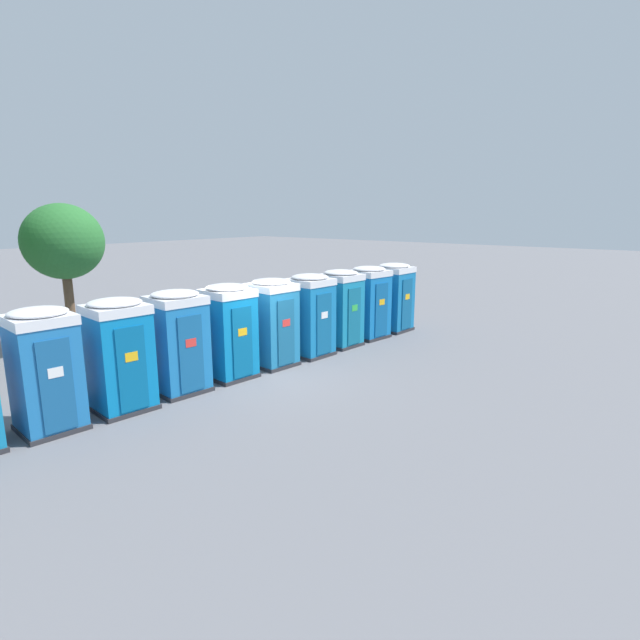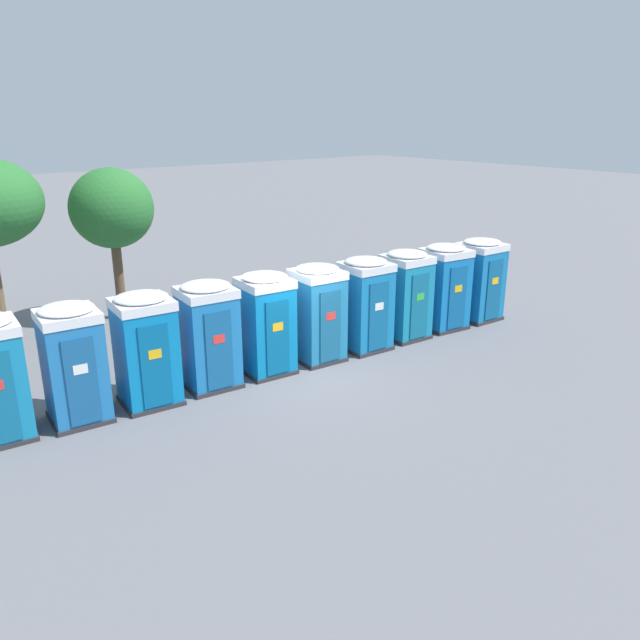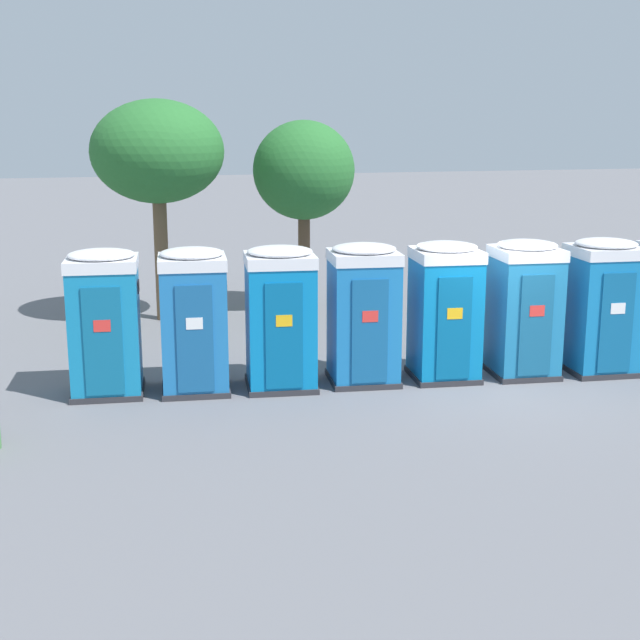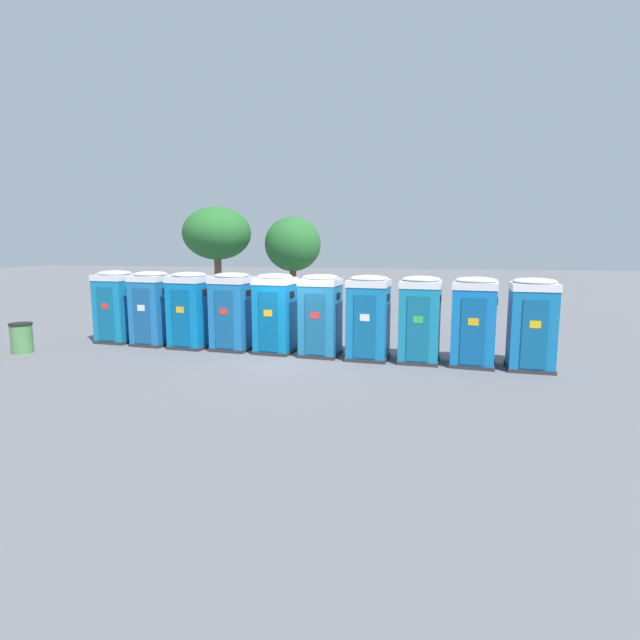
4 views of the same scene
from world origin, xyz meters
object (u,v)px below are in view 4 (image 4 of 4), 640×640
object	(u,v)px
portapotty_2	(190,310)
trash_can	(22,338)
portapotty_1	(152,308)
portapotty_7	(420,319)
portapotty_8	(474,321)
portapotty_5	(321,315)
portapotty_0	(117,306)
portapotty_3	(232,311)
portapotty_4	(275,313)
portapotty_6	(368,317)
portapotty_9	(532,324)
street_tree_1	(293,245)
street_tree_0	(217,234)

from	to	relation	value
portapotty_2	trash_can	distance (m)	5.34
portapotty_1	portapotty_7	world-z (taller)	same
portapotty_8	trash_can	world-z (taller)	portapotty_8
portapotty_5	portapotty_7	xyz separation A→B (m)	(3.02, -0.22, -0.00)
portapotty_0	trash_can	world-z (taller)	portapotty_0
portapotty_1	portapotty_3	world-z (taller)	same
portapotty_7	portapotty_1	bearing A→B (deg)	175.58
portapotty_4	trash_can	bearing A→B (deg)	-167.37
portapotty_6	trash_can	distance (m)	11.07
portapotty_2	portapotty_9	world-z (taller)	same
portapotty_6	portapotty_2	bearing A→B (deg)	175.41
portapotty_2	portapotty_5	bearing A→B (deg)	-4.00
portapotty_7	street_tree_1	size ratio (longest dim) A/B	0.55
portapotty_6	portapotty_9	size ratio (longest dim) A/B	1.00
portapotty_6	street_tree_0	size ratio (longest dim) A/B	0.49
portapotty_1	portapotty_7	xyz separation A→B (m)	(9.06, -0.70, -0.00)
portapotty_1	portapotty_6	xyz separation A→B (m)	(7.55, -0.65, -0.00)
street_tree_1	trash_can	size ratio (longest dim) A/B	4.86
street_tree_1	portapotty_5	bearing A→B (deg)	-67.78
portapotty_8	portapotty_1	bearing A→B (deg)	175.58
portapotty_1	portapotty_8	size ratio (longest dim) A/B	1.00
portapotty_0	portapotty_9	xyz separation A→B (m)	(13.59, -1.14, -0.00)
portapotty_1	portapotty_8	bearing A→B (deg)	-4.42
portapotty_5	trash_can	world-z (taller)	portapotty_5
portapotty_4	portapotty_7	xyz separation A→B (m)	(4.53, -0.37, -0.00)
portapotty_0	portapotty_3	size ratio (longest dim) A/B	1.00
portapotty_4	trash_can	distance (m)	8.17
portapotty_0	portapotty_3	distance (m)	4.54
portapotty_0	portapotty_3	world-z (taller)	same
portapotty_3	street_tree_0	bearing A→B (deg)	117.39
street_tree_0	trash_can	xyz separation A→B (m)	(-3.28, -7.98, -3.43)
portapotty_0	portapotty_8	world-z (taller)	same
portapotty_4	street_tree_0	distance (m)	8.19
portapotty_0	street_tree_1	distance (m)	7.92
portapotty_4	trash_can	world-z (taller)	portapotty_4
portapotty_8	trash_can	size ratio (longest dim) A/B	2.65
portapotty_8	portapotty_9	size ratio (longest dim) A/B	1.00
portapotty_4	portapotty_5	xyz separation A→B (m)	(1.51, -0.15, 0.00)
portapotty_0	street_tree_1	xyz separation A→B (m)	(4.87, 5.86, 2.15)
portapotty_7	portapotty_5	bearing A→B (deg)	175.80
portapotty_2	portapotty_4	world-z (taller)	same
portapotty_2	portapotty_7	xyz separation A→B (m)	(7.56, -0.54, 0.00)
portapotty_8	trash_can	distance (m)	14.05
portapotty_9	street_tree_1	world-z (taller)	street_tree_1
portapotty_3	portapotty_0	bearing A→B (deg)	175.07
portapotty_5	portapotty_9	distance (m)	6.06
portapotty_1	street_tree_0	distance (m)	6.44
portapotty_2	portapotty_9	bearing A→B (deg)	-4.25
portapotty_1	portapotty_6	size ratio (longest dim) A/B	1.00
portapotty_2	portapotty_1	bearing A→B (deg)	173.87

